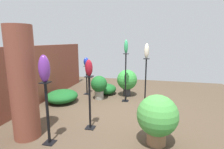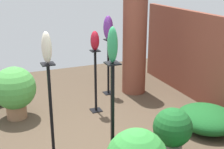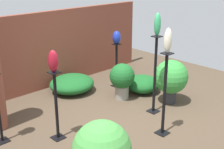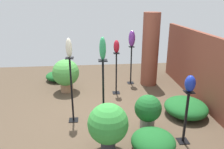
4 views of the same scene
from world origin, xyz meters
name	(u,v)px [view 3 (image 3 of 4)]	position (x,y,z in m)	size (l,w,h in m)	color
ground_plane	(121,122)	(0.00, 0.00, 0.00)	(8.00, 8.00, 0.00)	#4C3D2D
brick_wall_back	(46,51)	(0.00, 2.40, 0.87)	(5.60, 0.12, 1.75)	brown
pedestal_jade	(155,78)	(0.76, -0.14, 0.70)	(0.20, 0.20, 1.51)	black
pedestal_cobalt	(117,67)	(1.18, 1.32, 0.46)	(0.20, 0.20, 1.02)	black
pedestal_ruby	(56,109)	(-1.15, 0.33, 0.53)	(0.20, 0.20, 1.17)	black
pedestal_ivory	(164,98)	(0.22, -0.77, 0.66)	(0.20, 0.20, 1.43)	black
art_vase_jade	(157,24)	(0.76, -0.14, 1.71)	(0.13, 0.12, 0.41)	#2D9356
art_vase_cobalt	(117,37)	(1.18, 1.32, 1.17)	(0.19, 0.18, 0.29)	#192D9E
art_vase_ruby	(53,61)	(-1.15, 0.33, 1.34)	(0.16, 0.16, 0.35)	maroon
art_vase_ivory	(168,41)	(0.22, -0.77, 1.62)	(0.12, 0.12, 0.39)	beige
potted_plant_mid_right	(122,78)	(0.77, 0.73, 0.46)	(0.53, 0.53, 0.77)	gray
potted_plant_walkway_edge	(171,78)	(1.33, -0.10, 0.55)	(0.69, 0.69, 0.91)	#2D2D33
foliage_bed_west	(72,84)	(0.22, 1.77, 0.19)	(1.01, 0.96, 0.38)	#195923
foliage_bed_center	(142,84)	(1.37, 0.69, 0.18)	(0.77, 0.78, 0.36)	#195923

